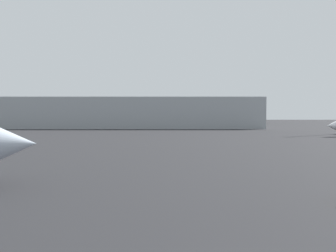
% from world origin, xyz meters
% --- Properties ---
extents(terminal_building, '(97.48, 23.11, 11.84)m').
position_xyz_m(terminal_building, '(-15.90, 139.61, 5.92)').
color(terminal_building, '#999EA3').
rests_on(terminal_building, ground_plane).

